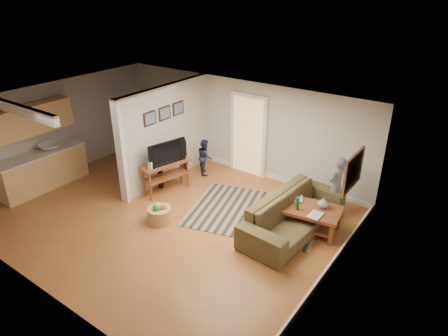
{
  "coord_description": "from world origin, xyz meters",
  "views": [
    {
      "loc": [
        5.53,
        -5.49,
        4.84
      ],
      "look_at": [
        0.97,
        0.89,
        1.1
      ],
      "focal_mm": 32.0,
      "sensor_mm": 36.0,
      "label": 1
    }
  ],
  "objects_px": {
    "coffee_table": "(308,212)",
    "speaker_right": "(184,158)",
    "toy_basket": "(160,214)",
    "toddler": "(205,173)",
    "tv_console": "(165,165)",
    "speaker_left": "(160,171)",
    "sofa": "(293,230)",
    "child": "(333,211)"
  },
  "relations": [
    {
      "from": "sofa",
      "to": "child",
      "type": "distance_m",
      "value": 1.29
    },
    {
      "from": "sofa",
      "to": "tv_console",
      "type": "height_order",
      "value": "tv_console"
    },
    {
      "from": "coffee_table",
      "to": "toy_basket",
      "type": "relative_size",
      "value": 2.78
    },
    {
      "from": "speaker_right",
      "to": "toy_basket",
      "type": "distance_m",
      "value": 2.4
    },
    {
      "from": "coffee_table",
      "to": "child",
      "type": "bearing_deg",
      "value": 79.94
    },
    {
      "from": "coffee_table",
      "to": "toddler",
      "type": "relative_size",
      "value": 1.5
    },
    {
      "from": "tv_console",
      "to": "speaker_left",
      "type": "distance_m",
      "value": 0.37
    },
    {
      "from": "coffee_table",
      "to": "tv_console",
      "type": "distance_m",
      "value": 3.6
    },
    {
      "from": "sofa",
      "to": "coffee_table",
      "type": "relative_size",
      "value": 1.85
    },
    {
      "from": "child",
      "to": "toddler",
      "type": "height_order",
      "value": "child"
    },
    {
      "from": "speaker_right",
      "to": "child",
      "type": "relative_size",
      "value": 0.74
    },
    {
      "from": "sofa",
      "to": "speaker_left",
      "type": "distance_m",
      "value": 3.64
    },
    {
      "from": "toy_basket",
      "to": "child",
      "type": "height_order",
      "value": "child"
    },
    {
      "from": "coffee_table",
      "to": "sofa",
      "type": "bearing_deg",
      "value": -137.86
    },
    {
      "from": "coffee_table",
      "to": "speaker_right",
      "type": "bearing_deg",
      "value": 172.55
    },
    {
      "from": "coffee_table",
      "to": "toy_basket",
      "type": "xyz_separation_m",
      "value": [
        -2.73,
        -1.61,
        -0.22
      ]
    },
    {
      "from": "tv_console",
      "to": "sofa",
      "type": "bearing_deg",
      "value": 19.66
    },
    {
      "from": "speaker_left",
      "to": "toddler",
      "type": "relative_size",
      "value": 0.96
    },
    {
      "from": "speaker_right",
      "to": "child",
      "type": "height_order",
      "value": "speaker_right"
    },
    {
      "from": "sofa",
      "to": "tv_console",
      "type": "xyz_separation_m",
      "value": [
        -3.34,
        -0.3,
        0.72
      ]
    },
    {
      "from": "speaker_left",
      "to": "toddler",
      "type": "xyz_separation_m",
      "value": [
        0.4,
        1.31,
        -0.47
      ]
    },
    {
      "from": "speaker_left",
      "to": "speaker_right",
      "type": "relative_size",
      "value": 0.94
    },
    {
      "from": "speaker_left",
      "to": "speaker_right",
      "type": "bearing_deg",
      "value": 84.35
    },
    {
      "from": "tv_console",
      "to": "speaker_right",
      "type": "xyz_separation_m",
      "value": [
        -0.26,
        1.0,
        -0.22
      ]
    },
    {
      "from": "sofa",
      "to": "child",
      "type": "bearing_deg",
      "value": -13.43
    },
    {
      "from": "tv_console",
      "to": "toddler",
      "type": "height_order",
      "value": "tv_console"
    },
    {
      "from": "tv_console",
      "to": "speaker_right",
      "type": "relative_size",
      "value": 1.34
    },
    {
      "from": "speaker_left",
      "to": "child",
      "type": "xyz_separation_m",
      "value": [
        4.0,
        1.47,
        -0.47
      ]
    },
    {
      "from": "speaker_left",
      "to": "speaker_right",
      "type": "xyz_separation_m",
      "value": [
        0.0,
        0.94,
        0.03
      ]
    },
    {
      "from": "sofa",
      "to": "coffee_table",
      "type": "bearing_deg",
      "value": -43.22
    },
    {
      "from": "sofa",
      "to": "tv_console",
      "type": "distance_m",
      "value": 3.43
    },
    {
      "from": "sofa",
      "to": "tv_console",
      "type": "bearing_deg",
      "value": 99.77
    },
    {
      "from": "tv_console",
      "to": "speaker_right",
      "type": "distance_m",
      "value": 1.05
    },
    {
      "from": "speaker_right",
      "to": "toy_basket",
      "type": "height_order",
      "value": "speaker_right"
    },
    {
      "from": "sofa",
      "to": "speaker_left",
      "type": "relative_size",
      "value": 2.9
    },
    {
      "from": "toy_basket",
      "to": "tv_console",
      "type": "bearing_deg",
      "value": 126.64
    },
    {
      "from": "sofa",
      "to": "coffee_table",
      "type": "xyz_separation_m",
      "value": [
        0.22,
        0.2,
        0.42
      ]
    },
    {
      "from": "toy_basket",
      "to": "toddler",
      "type": "xyz_separation_m",
      "value": [
        -0.69,
        2.49,
        -0.19
      ]
    },
    {
      "from": "tv_console",
      "to": "speaker_left",
      "type": "xyz_separation_m",
      "value": [
        -0.26,
        0.06,
        -0.25
      ]
    },
    {
      "from": "tv_console",
      "to": "speaker_left",
      "type": "bearing_deg",
      "value": -178.19
    },
    {
      "from": "child",
      "to": "toddler",
      "type": "relative_size",
      "value": 1.37
    },
    {
      "from": "sofa",
      "to": "speaker_right",
      "type": "bearing_deg",
      "value": 83.7
    }
  ]
}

